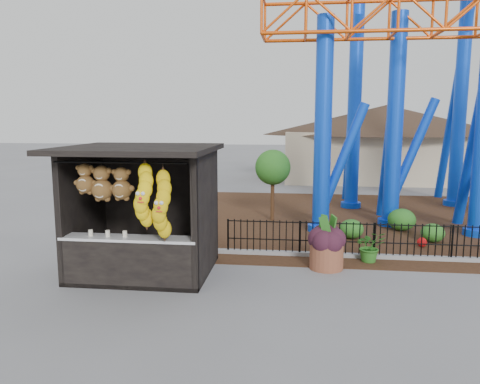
# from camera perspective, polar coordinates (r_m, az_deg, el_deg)

# --- Properties ---
(ground) EXTENTS (120.00, 120.00, 0.00)m
(ground) POSITION_cam_1_polar(r_m,az_deg,el_deg) (10.33, 2.80, -12.40)
(ground) COLOR slate
(ground) RESTS_ON ground
(mulch_bed) EXTENTS (18.00, 12.00, 0.02)m
(mulch_bed) POSITION_cam_1_polar(r_m,az_deg,el_deg) (18.30, 17.31, -3.32)
(mulch_bed) COLOR #331E11
(mulch_bed) RESTS_ON ground
(curb) EXTENTS (18.00, 0.18, 0.12)m
(curb) POSITION_cam_1_polar(r_m,az_deg,el_deg) (13.54, 21.07, -7.53)
(curb) COLOR gray
(curb) RESTS_ON ground
(prize_booth) EXTENTS (3.50, 3.40, 3.12)m
(prize_booth) POSITION_cam_1_polar(r_m,az_deg,el_deg) (11.34, -12.01, -2.60)
(prize_booth) COLOR black
(prize_booth) RESTS_ON ground
(picket_fence) EXTENTS (12.20, 0.06, 1.00)m
(picket_fence) POSITION_cam_1_polar(r_m,az_deg,el_deg) (13.68, 24.85, -5.69)
(picket_fence) COLOR black
(picket_fence) RESTS_ON ground
(roller_coaster) EXTENTS (11.00, 6.37, 10.82)m
(roller_coaster) POSITION_cam_1_polar(r_m,az_deg,el_deg) (18.57, 21.67, 16.62)
(roller_coaster) COLOR blue
(roller_coaster) RESTS_ON ground
(terracotta_planter) EXTENTS (0.92, 0.92, 0.65)m
(terracotta_planter) POSITION_cam_1_polar(r_m,az_deg,el_deg) (12.11, 10.48, -7.69)
(terracotta_planter) COLOR brown
(terracotta_planter) RESTS_ON ground
(planter_foliage) EXTENTS (0.70, 0.70, 0.64)m
(planter_foliage) POSITION_cam_1_polar(r_m,az_deg,el_deg) (11.95, 10.57, -4.74)
(planter_foliage) COLOR #2F131F
(planter_foliage) RESTS_ON terracotta_planter
(potted_plant) EXTENTS (0.85, 0.76, 0.85)m
(potted_plant) POSITION_cam_1_polar(r_m,az_deg,el_deg) (12.89, 15.58, -6.39)
(potted_plant) COLOR #305B1A
(potted_plant) RESTS_ON ground
(landscaping) EXTENTS (7.74, 3.24, 0.74)m
(landscaping) POSITION_cam_1_polar(r_m,az_deg,el_deg) (16.12, 21.77, -4.05)
(landscaping) COLOR #255F1C
(landscaping) RESTS_ON mulch_bed
(pavilion) EXTENTS (15.00, 15.00, 4.80)m
(pavilion) POSITION_cam_1_polar(r_m,az_deg,el_deg) (30.08, 17.30, 7.18)
(pavilion) COLOR #BFAD8C
(pavilion) RESTS_ON ground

